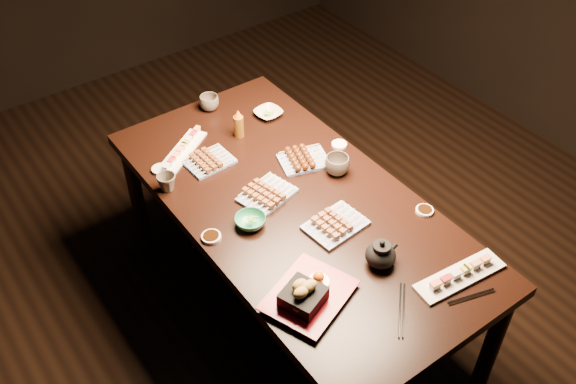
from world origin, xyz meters
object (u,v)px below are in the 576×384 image
object	(u,v)px
edamame_bowl_cream	(268,113)
teapot	(381,253)
teacup_far_left	(167,183)
condiment_bottle	(239,123)
teacup_mid_right	(337,165)
edamame_bowl_green	(250,221)
tempura_tray	(309,288)
sushi_platter_far	(182,149)
dining_table	(294,261)
yakitori_plate_left	(209,159)
yakitori_plate_center	(267,191)
teacup_far_right	(209,103)
teacup_near_left	(301,309)
sushi_platter_near	(460,273)
yakitori_plate_right	(336,221)

from	to	relation	value
edamame_bowl_cream	teapot	size ratio (longest dim) A/B	0.93
edamame_bowl_cream	teacup_far_left	world-z (taller)	teacup_far_left
teacup_far_left	condiment_bottle	size ratio (longest dim) A/B	0.56
edamame_bowl_cream	teacup_mid_right	distance (m)	0.53
edamame_bowl_green	teacup_far_left	distance (m)	0.43
teacup_mid_right	tempura_tray	bearing A→B (deg)	-137.26
sushi_platter_far	tempura_tray	world-z (taller)	tempura_tray
dining_table	edamame_bowl_green	xyz separation A→B (m)	(-0.23, -0.00, 0.39)
sushi_platter_far	yakitori_plate_left	size ratio (longest dim) A/B	1.57
dining_table	teapot	xyz separation A→B (m)	(0.06, -0.47, 0.43)
dining_table	yakitori_plate_center	distance (m)	0.42
teacup_far_left	teacup_far_right	distance (m)	0.62
teacup_mid_right	edamame_bowl_green	bearing A→B (deg)	-174.45
teacup_far_right	teacup_near_left	bearing A→B (deg)	-106.95
tempura_tray	teacup_near_left	world-z (taller)	tempura_tray
sushi_platter_far	yakitori_plate_center	xyz separation A→B (m)	(0.14, -0.48, 0.01)
yakitori_plate_left	teapot	bearing A→B (deg)	-78.82
edamame_bowl_cream	teapot	world-z (taller)	teapot
sushi_platter_far	yakitori_plate_left	world-z (taller)	yakitori_plate_left
yakitori_plate_center	edamame_bowl_cream	xyz separation A→B (m)	(0.34, 0.48, -0.01)
dining_table	teacup_far_right	xyz separation A→B (m)	(0.06, 0.80, 0.41)
yakitori_plate_center	teacup_near_left	world-z (taller)	teacup_near_left
dining_table	condiment_bottle	size ratio (longest dim) A/B	12.24
tempura_tray	teacup_far_right	xyz separation A→B (m)	(0.32, 1.24, -0.02)
sushi_platter_near	teacup_far_right	size ratio (longest dim) A/B	3.84
yakitori_plate_right	edamame_bowl_green	distance (m)	0.35
dining_table	yakitori_plate_left	size ratio (longest dim) A/B	8.74
teacup_far_left	condiment_bottle	world-z (taller)	condiment_bottle
yakitori_plate_right	edamame_bowl_cream	world-z (taller)	yakitori_plate_right
sushi_platter_near	teacup_far_left	size ratio (longest dim) A/B	4.51
sushi_platter_far	yakitori_plate_right	size ratio (longest dim) A/B	1.36
tempura_tray	teacup_near_left	bearing A→B (deg)	-169.03
teacup_far_right	condiment_bottle	bearing A→B (deg)	-90.05
yakitori_plate_right	teacup_near_left	bearing A→B (deg)	-149.61
yakitori_plate_left	teapot	world-z (taller)	teapot
edamame_bowl_green	tempura_tray	bearing A→B (deg)	-94.82
yakitori_plate_left	condiment_bottle	xyz separation A→B (m)	(0.22, 0.09, 0.05)
sushi_platter_near	yakitori_plate_left	xyz separation A→B (m)	(-0.41, 1.13, 0.00)
edamame_bowl_cream	teacup_far_right	xyz separation A→B (m)	(-0.20, 0.22, 0.02)
condiment_bottle	yakitori_plate_right	bearing A→B (deg)	-91.15
yakitori_plate_right	sushi_platter_far	bearing A→B (deg)	103.19
sushi_platter_far	edamame_bowl_cream	size ratio (longest dim) A/B	2.51
teacup_near_left	teacup_mid_right	world-z (taller)	teacup_mid_right
sushi_platter_far	condiment_bottle	xyz separation A→B (m)	(0.28, -0.05, 0.05)
edamame_bowl_green	teacup_mid_right	bearing A→B (deg)	5.55
teacup_near_left	edamame_bowl_cream	bearing A→B (deg)	60.75
dining_table	teacup_far_left	bearing A→B (deg)	135.17
teacup_mid_right	teapot	size ratio (longest dim) A/B	0.79
edamame_bowl_green	teacup_near_left	distance (m)	0.49
teacup_mid_right	teacup_far_right	world-z (taller)	teacup_mid_right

